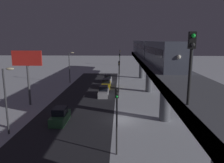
% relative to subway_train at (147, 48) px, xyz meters
% --- Properties ---
extents(ground_plane, '(240.00, 240.00, 0.00)m').
position_rel_subway_train_xyz_m(ground_plane, '(5.89, 22.28, -8.76)').
color(ground_plane, silver).
extents(avenue_asphalt, '(11.00, 80.94, 0.01)m').
position_rel_subway_train_xyz_m(avenue_asphalt, '(12.30, 22.28, -8.76)').
color(avenue_asphalt, '#28282D').
rests_on(avenue_asphalt, ground_plane).
extents(elevated_railway, '(5.00, 80.94, 6.98)m').
position_rel_subway_train_xyz_m(elevated_railway, '(0.09, 22.28, -2.71)').
color(elevated_railway, slate).
rests_on(elevated_railway, ground_plane).
extents(subway_train, '(2.94, 55.47, 3.40)m').
position_rel_subway_train_xyz_m(subway_train, '(0.00, 0.00, 0.00)').
color(subway_train, '#4C5160').
rests_on(subway_train, elevated_railway).
extents(rail_signal, '(0.36, 0.41, 4.00)m').
position_rel_subway_train_xyz_m(rail_signal, '(2.12, 38.01, 0.95)').
color(rail_signal, black).
rests_on(rail_signal, elevated_railway).
extents(sedan_silver, '(1.91, 4.77, 1.97)m').
position_rel_subway_train_xyz_m(sedan_silver, '(9.10, 9.90, -7.97)').
color(sedan_silver, '#B2B2B7').
rests_on(sedan_silver, ground_plane).
extents(sedan_yellow, '(1.80, 4.74, 1.97)m').
position_rel_subway_train_xyz_m(sedan_yellow, '(9.10, 2.44, -7.96)').
color(sedan_yellow, gold).
rests_on(sedan_yellow, ground_plane).
extents(sedan_green, '(1.80, 4.37, 1.97)m').
position_rel_subway_train_xyz_m(sedan_green, '(13.70, 23.52, -7.96)').
color(sedan_green, '#2D6038').
rests_on(sedan_green, ground_plane).
extents(sedan_white_2, '(1.80, 4.63, 1.97)m').
position_rel_subway_train_xyz_m(sedan_white_2, '(9.10, -3.77, -7.96)').
color(sedan_white_2, silver).
rests_on(sedan_white_2, ground_plane).
extents(traffic_light_near, '(0.32, 0.44, 6.40)m').
position_rel_subway_train_xyz_m(traffic_light_near, '(6.20, 31.29, -4.56)').
color(traffic_light_near, '#2D2D2D').
rests_on(traffic_light_near, ground_plane).
extents(traffic_light_mid, '(0.32, 0.44, 6.40)m').
position_rel_subway_train_xyz_m(traffic_light_mid, '(6.20, 6.89, -4.56)').
color(traffic_light_mid, '#2D2D2D').
rests_on(traffic_light_mid, ground_plane).
extents(traffic_light_far, '(0.32, 0.44, 6.40)m').
position_rel_subway_train_xyz_m(traffic_light_far, '(6.20, -17.51, -4.56)').
color(traffic_light_far, '#2D2D2D').
rests_on(traffic_light_far, ground_plane).
extents(traffic_light_distant, '(0.32, 0.44, 6.40)m').
position_rel_subway_train_xyz_m(traffic_light_distant, '(6.20, -41.92, -4.56)').
color(traffic_light_distant, '#2D2D2D').
rests_on(traffic_light_distant, ground_plane).
extents(commercial_billboard, '(4.80, 0.36, 8.90)m').
position_rel_subway_train_xyz_m(commercial_billboard, '(20.86, 16.04, -1.93)').
color(commercial_billboard, '#4C4C51').
rests_on(commercial_billboard, ground_plane).
extents(street_lamp_near, '(1.35, 0.44, 7.65)m').
position_rel_subway_train_xyz_m(street_lamp_near, '(18.38, 27.28, -3.95)').
color(street_lamp_near, '#38383D').
rests_on(street_lamp_near, ground_plane).
extents(street_lamp_far, '(1.35, 0.44, 7.65)m').
position_rel_subway_train_xyz_m(street_lamp_far, '(18.38, -2.72, -3.95)').
color(street_lamp_far, '#38383D').
rests_on(street_lamp_far, ground_plane).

